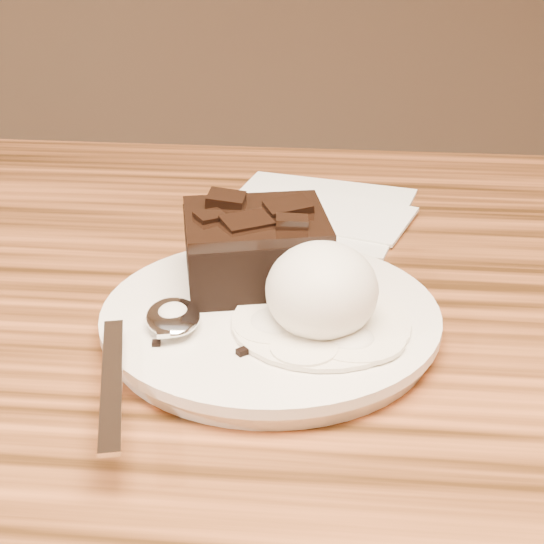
# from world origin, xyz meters

# --- Properties ---
(plate) EXTENTS (0.22, 0.22, 0.02)m
(plate) POSITION_xyz_m (0.07, 0.02, 0.76)
(plate) COLOR white
(plate) RESTS_ON dining_table
(brownie) EXTENTS (0.11, 0.10, 0.04)m
(brownie) POSITION_xyz_m (0.06, 0.06, 0.79)
(brownie) COLOR black
(brownie) RESTS_ON plate
(ice_cream_scoop) EXTENTS (0.07, 0.07, 0.06)m
(ice_cream_scoop) POSITION_xyz_m (0.10, 0.01, 0.79)
(ice_cream_scoop) COLOR white
(ice_cream_scoop) RESTS_ON plate
(melt_puddle) EXTENTS (0.11, 0.11, 0.00)m
(melt_puddle) POSITION_xyz_m (0.10, 0.01, 0.77)
(melt_puddle) COLOR white
(melt_puddle) RESTS_ON plate
(spoon) EXTENTS (0.08, 0.19, 0.01)m
(spoon) POSITION_xyz_m (0.01, -0.00, 0.77)
(spoon) COLOR silver
(spoon) RESTS_ON plate
(napkin) EXTENTS (0.18, 0.18, 0.01)m
(napkin) POSITION_xyz_m (0.09, 0.23, 0.75)
(napkin) COLOR white
(napkin) RESTS_ON dining_table
(crumb_a) EXTENTS (0.01, 0.01, 0.00)m
(crumb_a) POSITION_xyz_m (0.06, -0.03, 0.77)
(crumb_a) COLOR black
(crumb_a) RESTS_ON plate
(crumb_b) EXTENTS (0.01, 0.01, 0.00)m
(crumb_b) POSITION_xyz_m (0.01, -0.03, 0.77)
(crumb_b) COLOR black
(crumb_b) RESTS_ON plate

